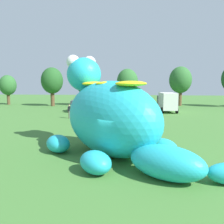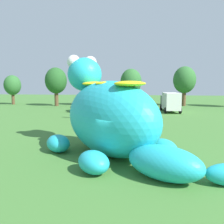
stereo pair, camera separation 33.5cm
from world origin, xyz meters
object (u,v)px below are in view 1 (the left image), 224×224
(giant_inflatable_creature, at_px, (111,117))
(car_white, at_px, (99,106))
(spectator_mid_field, at_px, (142,109))
(car_green, at_px, (76,106))
(box_truck, at_px, (167,101))
(car_black, at_px, (125,107))
(spectator_near_inflatable, at_px, (69,112))

(giant_inflatable_creature, xyz_separation_m, car_white, (-4.23, 21.41, -1.43))
(giant_inflatable_creature, bearing_deg, spectator_mid_field, 83.33)
(spectator_mid_field, bearing_deg, car_green, 163.38)
(spectator_mid_field, bearing_deg, car_white, 157.94)
(box_truck, bearing_deg, car_black, -165.15)
(car_white, distance_m, box_truck, 10.52)
(car_black, height_order, box_truck, box_truck)
(giant_inflatable_creature, distance_m, spectator_near_inflatable, 15.99)
(car_green, bearing_deg, spectator_mid_field, -16.62)
(car_black, bearing_deg, box_truck, 14.85)
(box_truck, distance_m, spectator_mid_field, 5.82)
(car_white, relative_size, car_black, 0.96)
(car_black, bearing_deg, car_white, 179.12)
(car_green, xyz_separation_m, spectator_mid_field, (10.18, -3.04, -0.01))
(car_green, relative_size, car_white, 1.03)
(spectator_near_inflatable, bearing_deg, giant_inflatable_creature, -64.64)
(car_green, relative_size, spectator_mid_field, 2.53)
(spectator_mid_field, bearing_deg, spectator_near_inflatable, -153.91)
(giant_inflatable_creature, height_order, car_green, giant_inflatable_creature)
(box_truck, xyz_separation_m, spectator_near_inflatable, (-12.96, -8.64, -0.75))
(giant_inflatable_creature, height_order, spectator_mid_field, giant_inflatable_creature)
(car_white, relative_size, box_truck, 0.64)
(car_white, relative_size, spectator_mid_field, 2.45)
(spectator_near_inflatable, xyz_separation_m, spectator_mid_field, (9.02, 4.42, 0.00))
(car_black, relative_size, box_truck, 0.67)
(giant_inflatable_creature, distance_m, box_truck, 23.84)
(car_green, xyz_separation_m, car_black, (7.79, -0.50, 0.00))
(car_black, distance_m, spectator_near_inflatable, 9.61)
(car_green, height_order, spectator_near_inflatable, car_green)
(giant_inflatable_creature, relative_size, car_green, 2.55)
(giant_inflatable_creature, relative_size, spectator_near_inflatable, 6.46)
(car_green, bearing_deg, car_white, -6.58)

